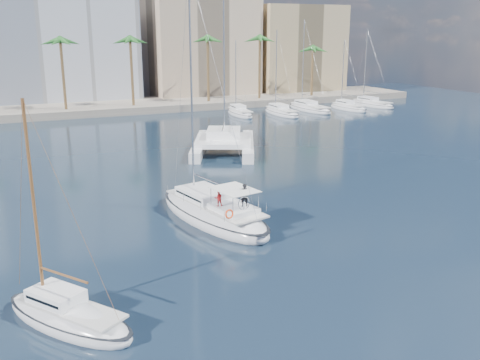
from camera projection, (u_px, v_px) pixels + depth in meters
name	position (u px, v px, depth m)	size (l,w,h in m)	color
ground	(255.00, 230.00, 36.56)	(160.00, 160.00, 0.00)	black
quay	(98.00, 108.00, 89.94)	(120.00, 14.00, 1.20)	gray
building_modern	(9.00, 25.00, 92.11)	(42.00, 16.00, 28.00)	white
building_beige	(201.00, 47.00, 104.01)	(20.00, 14.00, 20.00)	tan
building_tan_right	(295.00, 51.00, 110.43)	(18.00, 12.00, 18.00)	tan
palm_centre	(98.00, 49.00, 83.82)	(3.60, 3.60, 12.30)	brown
palm_right	(287.00, 47.00, 97.27)	(3.60, 3.60, 12.30)	brown
main_sloop	(213.00, 213.00, 38.30)	(6.34, 12.84, 18.26)	white
small_sloop	(68.00, 316.00, 24.67)	(6.33, 7.66, 10.99)	white
catamaran	(224.00, 141.00, 60.18)	(11.63, 14.86, 19.23)	white
seagull	(183.00, 197.00, 41.13)	(1.00, 0.43, 0.18)	silver
moored_yacht_a	(240.00, 115.00, 85.73)	(2.72, 9.35, 11.90)	white
moored_yacht_b	(281.00, 114.00, 86.54)	(3.14, 10.78, 13.72)	white
moored_yacht_c	(309.00, 110.00, 90.87)	(3.55, 12.21, 15.54)	white
moored_yacht_d	(348.00, 110.00, 91.69)	(2.72, 9.35, 11.90)	white
moored_yacht_e	(372.00, 106.00, 96.01)	(3.14, 10.78, 13.72)	white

